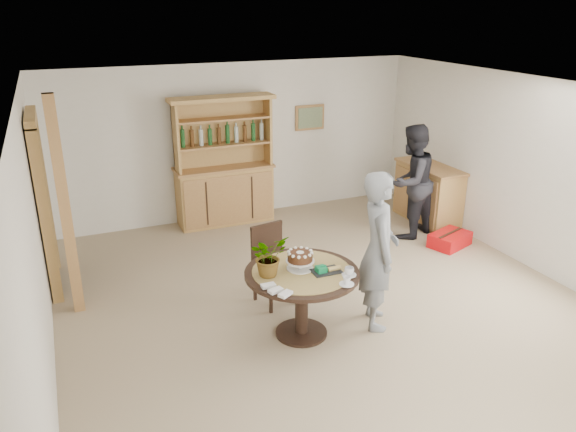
% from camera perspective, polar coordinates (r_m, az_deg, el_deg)
% --- Properties ---
extents(ground, '(7.00, 7.00, 0.00)m').
position_cam_1_polar(ground, '(6.62, 4.54, -9.66)').
color(ground, tan).
rests_on(ground, ground).
extents(room_shell, '(6.04, 7.04, 2.52)m').
position_cam_1_polar(room_shell, '(5.94, 5.01, 5.00)').
color(room_shell, white).
rests_on(room_shell, ground).
extents(doorway, '(0.13, 1.10, 2.18)m').
position_cam_1_polar(doorway, '(7.39, -23.64, 1.34)').
color(doorway, black).
rests_on(doorway, ground).
extents(pine_post, '(0.12, 0.12, 2.50)m').
position_cam_1_polar(pine_post, '(6.58, -21.73, 0.67)').
color(pine_post, '#AE8649').
rests_on(pine_post, ground).
extents(hutch, '(1.62, 0.54, 2.04)m').
position_cam_1_polar(hutch, '(9.02, -6.50, 3.53)').
color(hutch, tan).
rests_on(hutch, ground).
extents(sideboard, '(0.54, 1.26, 0.94)m').
position_cam_1_polar(sideboard, '(9.34, 14.04, 2.25)').
color(sideboard, tan).
rests_on(sideboard, ground).
extents(dining_table, '(1.20, 1.20, 0.76)m').
position_cam_1_polar(dining_table, '(5.91, 1.41, -6.92)').
color(dining_table, black).
rests_on(dining_table, ground).
extents(dining_chair, '(0.49, 0.49, 0.95)m').
position_cam_1_polar(dining_chair, '(6.62, -1.66, -4.39)').
color(dining_chair, black).
rests_on(dining_chair, ground).
extents(birthday_cake, '(0.30, 0.30, 0.20)m').
position_cam_1_polar(birthday_cake, '(5.82, 1.23, -4.28)').
color(birthday_cake, white).
rests_on(birthday_cake, dining_table).
extents(flower_vase, '(0.47, 0.44, 0.42)m').
position_cam_1_polar(flower_vase, '(5.67, -2.00, -4.06)').
color(flower_vase, '#3F7233').
rests_on(flower_vase, dining_table).
extents(gift_tray, '(0.30, 0.20, 0.08)m').
position_cam_1_polar(gift_tray, '(5.81, 3.87, -5.46)').
color(gift_tray, black).
rests_on(gift_tray, dining_table).
extents(coffee_cup_a, '(0.15, 0.15, 0.09)m').
position_cam_1_polar(coffee_cup_a, '(5.76, 6.23, -5.64)').
color(coffee_cup_a, white).
rests_on(coffee_cup_a, dining_table).
extents(coffee_cup_b, '(0.15, 0.15, 0.08)m').
position_cam_1_polar(coffee_cup_b, '(5.58, 5.98, -6.62)').
color(coffee_cup_b, white).
rests_on(coffee_cup_b, dining_table).
extents(napkins, '(0.24, 0.33, 0.03)m').
position_cam_1_polar(napkins, '(5.43, -1.19, -7.53)').
color(napkins, white).
rests_on(napkins, dining_table).
extents(teen_boy, '(0.62, 0.75, 1.76)m').
position_cam_1_polar(teen_boy, '(6.08, 9.17, -3.49)').
color(teen_boy, slate).
rests_on(teen_boy, ground).
extents(adult_person, '(1.02, 0.92, 1.72)m').
position_cam_1_polar(adult_person, '(8.56, 12.38, 3.43)').
color(adult_person, black).
rests_on(adult_person, ground).
extents(red_suitcase, '(0.70, 0.58, 0.21)m').
position_cam_1_polar(red_suitcase, '(8.58, 16.11, -2.30)').
color(red_suitcase, red).
rests_on(red_suitcase, ground).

